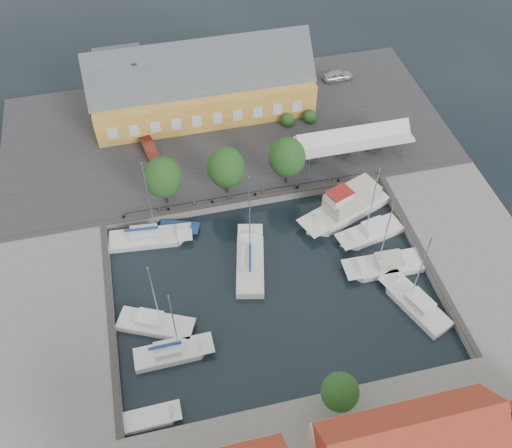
{
  "coord_description": "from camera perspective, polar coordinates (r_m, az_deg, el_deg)",
  "views": [
    {
      "loc": [
        -9.31,
        -33.53,
        48.32
      ],
      "look_at": [
        0.0,
        6.0,
        1.5
      ],
      "focal_mm": 40.0,
      "sensor_mm": 36.0,
      "label": 1
    }
  ],
  "objects": [
    {
      "name": "east_boat_c",
      "position": [
        59.38,
        15.66,
        -7.78
      ],
      "size": [
        5.38,
        8.5,
        10.57
      ],
      "color": "white",
      "rests_on": "ground"
    },
    {
      "name": "quay_edge_fittings",
      "position": [
        61.53,
        0.29,
        -1.12
      ],
      "size": [
        56.0,
        24.72,
        0.4
      ],
      "color": "#383533",
      "rests_on": "north_quay"
    },
    {
      "name": "launch_nw",
      "position": [
        63.95,
        -7.76,
        -0.5
      ],
      "size": [
        4.75,
        3.13,
        0.88
      ],
      "color": "navy",
      "rests_on": "ground"
    },
    {
      "name": "west_quay",
      "position": [
        58.67,
        -19.82,
        -10.16
      ],
      "size": [
        12.0,
        24.0,
        1.0
      ],
      "primitive_type": "cube",
      "color": "slate",
      "rests_on": "ground"
    },
    {
      "name": "east_quay",
      "position": [
        65.28,
        20.88,
        -2.4
      ],
      "size": [
        12.0,
        24.0,
        1.0
      ],
      "primitive_type": "cube",
      "color": "slate",
      "rests_on": "ground"
    },
    {
      "name": "warehouse",
      "position": [
        76.17,
        -5.93,
        13.6
      ],
      "size": [
        28.56,
        14.0,
        9.55
      ],
      "color": "gold",
      "rests_on": "north_quay"
    },
    {
      "name": "west_boat_a",
      "position": [
        63.34,
        -10.7,
        -1.44
      ],
      "size": [
        9.31,
        3.41,
        12.0
      ],
      "color": "white",
      "rests_on": "ground"
    },
    {
      "name": "car_red",
      "position": [
        71.67,
        -10.63,
        7.49
      ],
      "size": [
        2.26,
        4.38,
        1.38
      ],
      "primitive_type": "imported",
      "rotation": [
        0.0,
        0.0,
        0.2
      ],
      "color": "maroon",
      "rests_on": "north_quay"
    },
    {
      "name": "launch_sw",
      "position": [
        52.82,
        -10.4,
        -18.57
      ],
      "size": [
        5.1,
        2.0,
        0.98
      ],
      "color": "white",
      "rests_on": "ground"
    },
    {
      "name": "ground",
      "position": [
        59.54,
        1.33,
        -5.2
      ],
      "size": [
        140.0,
        140.0,
        0.0
      ],
      "primitive_type": "plane",
      "color": "black",
      "rests_on": "ground"
    },
    {
      "name": "east_boat_a",
      "position": [
        64.01,
        11.4,
        -0.9
      ],
      "size": [
        7.97,
        4.11,
        10.97
      ],
      "color": "white",
      "rests_on": "ground"
    },
    {
      "name": "center_sailboat",
      "position": [
        60.08,
        -0.59,
        -3.89
      ],
      "size": [
        4.74,
        9.6,
        12.74
      ],
      "color": "white",
      "rests_on": "ground"
    },
    {
      "name": "west_boat_c",
      "position": [
        56.88,
        -10.16,
        -9.86
      ],
      "size": [
        7.74,
        5.25,
        10.28
      ],
      "color": "white",
      "rests_on": "ground"
    },
    {
      "name": "quay_trees",
      "position": [
        63.35,
        -3.02,
        5.69
      ],
      "size": [
        18.2,
        4.2,
        6.3
      ],
      "color": "black",
      "rests_on": "north_quay"
    },
    {
      "name": "west_boat_d",
      "position": [
        55.04,
        -8.42,
        -12.69
      ],
      "size": [
        7.59,
        2.42,
        10.19
      ],
      "color": "white",
      "rests_on": "ground"
    },
    {
      "name": "north_quay",
      "position": [
        74.62,
        -3.03,
        9.13
      ],
      "size": [
        56.0,
        26.0,
        1.0
      ],
      "primitive_type": "cube",
      "color": "#2D2D30",
      "rests_on": "ground"
    },
    {
      "name": "east_boat_b",
      "position": [
        61.45,
        12.73,
        -4.13
      ],
      "size": [
        8.57,
        3.03,
        11.52
      ],
      "color": "white",
      "rests_on": "ground"
    },
    {
      "name": "car_silver",
      "position": [
        83.25,
        8.21,
        14.5
      ],
      "size": [
        4.23,
        1.8,
        1.42
      ],
      "primitive_type": "imported",
      "rotation": [
        0.0,
        0.0,
        1.6
      ],
      "color": "#B5B6BD",
      "rests_on": "north_quay"
    },
    {
      "name": "trawler",
      "position": [
        65.17,
        9.07,
        1.73
      ],
      "size": [
        11.48,
        7.09,
        5.0
      ],
      "color": "white",
      "rests_on": "ground"
    },
    {
      "name": "tent_canopy",
      "position": [
        69.59,
        9.77,
        8.35
      ],
      "size": [
        14.0,
        4.0,
        2.83
      ],
      "color": "silver",
      "rests_on": "north_quay"
    }
  ]
}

